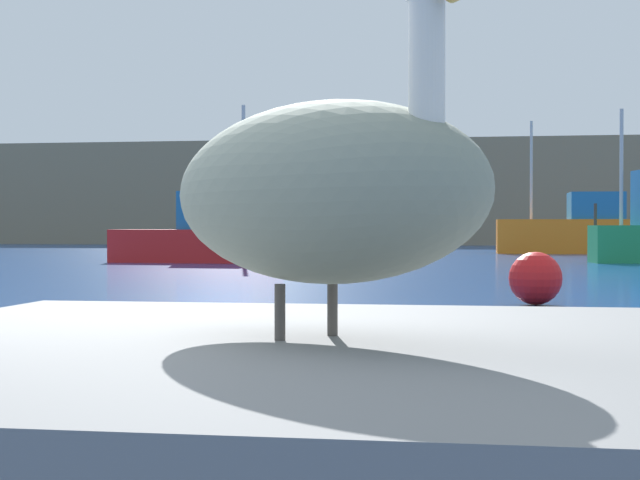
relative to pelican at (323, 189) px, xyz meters
name	(u,v)px	position (x,y,z in m)	size (l,w,h in m)	color
hillside_backdrop	(454,196)	(-1.44, 68.91, 2.12)	(140.00, 16.94, 6.74)	#7F755B
pelican	(323,189)	(0.00, 0.00, 0.00)	(1.29, 1.18, 1.00)	gray
fishing_boat_orange	(585,231)	(4.92, 42.02, -0.28)	(7.42, 2.57, 5.76)	orange
fishing_boat_red	(201,237)	(-8.53, 28.81, -0.43)	(5.55, 2.22, 5.05)	red
mooring_buoy	(535,278)	(1.23, 12.39, -0.86)	(0.78, 0.78, 0.78)	red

